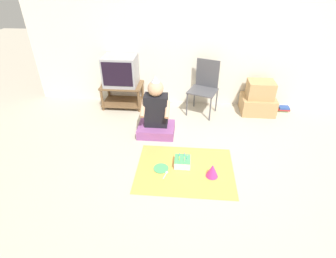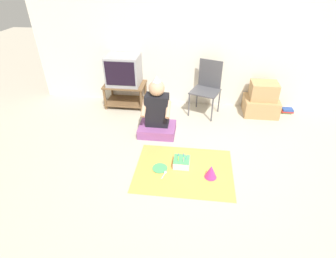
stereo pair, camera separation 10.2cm
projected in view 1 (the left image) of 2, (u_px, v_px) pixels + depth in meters
The scene contains 13 objects.
ground_plane at pixel (213, 170), 3.36m from camera, with size 16.00×16.00×0.00m, color #BCB29E.
wall_back at pixel (213, 33), 4.31m from camera, with size 6.40×0.06×2.55m.
tv_stand at pixel (123, 93), 4.75m from camera, with size 0.72×0.47×0.42m.
tv at pixel (121, 71), 4.52m from camera, with size 0.57×0.46×0.51m.
folding_chair at pixel (205, 84), 4.44m from camera, with size 0.57×0.54×0.91m.
cardboard_box_stack at pixel (258, 99), 4.55m from camera, with size 0.57×0.48×0.57m.
book_pile at pixel (283, 110), 4.63m from camera, with size 0.21×0.14×0.11m.
person_seated at pixel (156, 115), 3.93m from camera, with size 0.55×0.43×0.93m.
party_cloth at pixel (185, 169), 3.37m from camera, with size 1.24×0.96×0.01m.
birthday_cake at pixel (182, 162), 3.41m from camera, with size 0.21×0.21×0.18m.
party_hat_blue at pixel (212, 171), 3.22m from camera, with size 0.15×0.15×0.17m.
paper_plate at pixel (161, 168), 3.37m from camera, with size 0.20×0.20×0.01m.
plastic_spoon_near at pixel (166, 173), 3.30m from camera, with size 0.05×0.14×0.01m.
Camera 1 is at (-0.36, -2.60, 2.25)m, focal length 28.00 mm.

